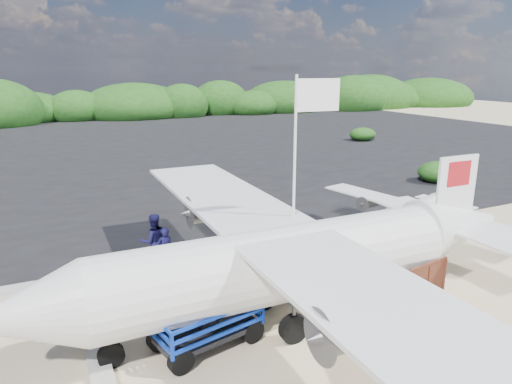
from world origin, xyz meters
TOP-DOWN VIEW (x-y plane):
  - ground at (0.00, 0.00)m, footprint 160.00×160.00m
  - asphalt_apron at (0.00, 30.00)m, footprint 90.00×50.00m
  - vegetation_band at (0.00, 55.00)m, footprint 124.00×8.00m
  - baggage_cart at (-2.01, -0.11)m, footprint 3.05×2.15m
  - flagpole at (0.98, 1.00)m, footprint 1.32×0.63m
  - signboard at (4.16, -1.00)m, footprint 1.72×0.44m
  - crew_a at (-1.85, 4.55)m, footprint 0.60×0.43m
  - crew_b at (-2.11, 4.99)m, footprint 0.97×0.78m
  - crew_c at (1.55, 3.00)m, footprint 1.01×0.71m
  - aircraft_large at (18.08, 18.61)m, footprint 17.26×17.26m

SIDE VIEW (x-z plane):
  - ground at x=0.00m, z-range 0.00..0.00m
  - asphalt_apron at x=0.00m, z-range -0.02..0.02m
  - vegetation_band at x=0.00m, z-range -2.20..2.20m
  - baggage_cart at x=-2.01m, z-range -0.69..0.69m
  - flagpole at x=0.98m, z-range -3.21..3.21m
  - signboard at x=4.16m, z-range -0.71..0.71m
  - aircraft_large at x=18.08m, z-range -2.59..2.59m
  - crew_a at x=-1.85m, z-range 0.00..1.52m
  - crew_c at x=1.55m, z-range 0.00..1.58m
  - crew_b at x=-2.11m, z-range 0.00..1.90m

